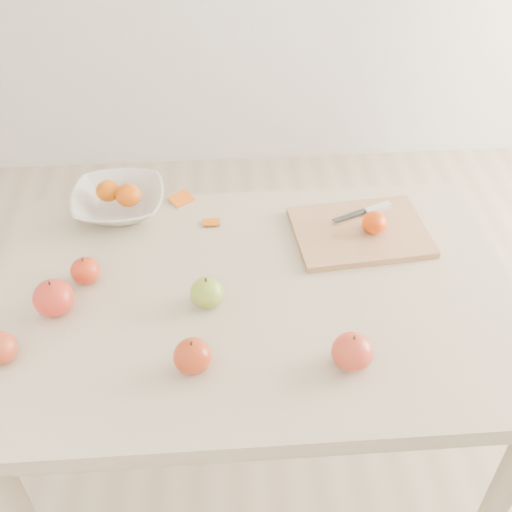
{
  "coord_description": "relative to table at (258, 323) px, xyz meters",
  "views": [
    {
      "loc": [
        -0.08,
        -1.05,
        1.78
      ],
      "look_at": [
        0.0,
        0.05,
        0.82
      ],
      "focal_mm": 45.0,
      "sensor_mm": 36.0,
      "label": 1
    }
  ],
  "objects": [
    {
      "name": "ground",
      "position": [
        0.0,
        0.0,
        -0.65
      ],
      "size": [
        3.5,
        3.5,
        0.0
      ],
      "primitive_type": "plane",
      "color": "#C6B293",
      "rests_on": "ground"
    },
    {
      "name": "table",
      "position": [
        0.0,
        0.0,
        0.0
      ],
      "size": [
        1.2,
        0.8,
        0.75
      ],
      "color": "#C6B696",
      "rests_on": "ground"
    },
    {
      "name": "cutting_board",
      "position": [
        0.28,
        0.19,
        0.11
      ],
      "size": [
        0.35,
        0.27,
        0.02
      ],
      "primitive_type": "cube",
      "rotation": [
        0.0,
        0.0,
        0.09
      ],
      "color": "tan",
      "rests_on": "table"
    },
    {
      "name": "board_tangerine",
      "position": [
        0.31,
        0.18,
        0.14
      ],
      "size": [
        0.06,
        0.06,
        0.05
      ],
      "primitive_type": "ellipsoid",
      "color": "#DF4207",
      "rests_on": "cutting_board"
    },
    {
      "name": "fruit_bowl",
      "position": [
        -0.34,
        0.34,
        0.13
      ],
      "size": [
        0.24,
        0.24,
        0.06
      ],
      "primitive_type": "imported",
      "color": "silver",
      "rests_on": "table"
    },
    {
      "name": "bowl_tangerine_near",
      "position": [
        -0.37,
        0.35,
        0.16
      ],
      "size": [
        0.06,
        0.06,
        0.06
      ],
      "primitive_type": "ellipsoid",
      "color": "#D56307",
      "rests_on": "fruit_bowl"
    },
    {
      "name": "bowl_tangerine_far",
      "position": [
        -0.31,
        0.32,
        0.16
      ],
      "size": [
        0.07,
        0.07,
        0.06
      ],
      "primitive_type": "ellipsoid",
      "color": "#CF5F07",
      "rests_on": "fruit_bowl"
    },
    {
      "name": "orange_peel_a",
      "position": [
        -0.18,
        0.37,
        0.1
      ],
      "size": [
        0.07,
        0.07,
        0.01
      ],
      "primitive_type": "cube",
      "rotation": [
        0.21,
        0.0,
        0.65
      ],
      "color": "#DE5D0F",
      "rests_on": "table"
    },
    {
      "name": "orange_peel_b",
      "position": [
        -0.1,
        0.27,
        0.1
      ],
      "size": [
        0.05,
        0.04,
        0.01
      ],
      "primitive_type": "cube",
      "rotation": [
        -0.14,
        0.0,
        -0.02
      ],
      "color": "#D25E0E",
      "rests_on": "table"
    },
    {
      "name": "paring_knife",
      "position": [
        0.32,
        0.26,
        0.12
      ],
      "size": [
        0.16,
        0.08,
        0.01
      ],
      "color": "silver",
      "rests_on": "cutting_board"
    },
    {
      "name": "apple_green",
      "position": [
        -0.12,
        -0.02,
        0.13
      ],
      "size": [
        0.08,
        0.08,
        0.07
      ],
      "primitive_type": "ellipsoid",
      "color": "#6E9D22",
      "rests_on": "table"
    },
    {
      "name": "apple_red_b",
      "position": [
        -0.45,
        -0.02,
        0.14
      ],
      "size": [
        0.09,
        0.09,
        0.08
      ],
      "primitive_type": "ellipsoid",
      "color": "#A80613",
      "rests_on": "table"
    },
    {
      "name": "apple_red_a",
      "position": [
        -0.4,
        0.07,
        0.13
      ],
      "size": [
        0.07,
        0.07,
        0.06
      ],
      "primitive_type": "ellipsoid",
      "color": "#A61016",
      "rests_on": "table"
    },
    {
      "name": "apple_red_e",
      "position": [
        0.17,
        -0.22,
        0.14
      ],
      "size": [
        0.09,
        0.09,
        0.08
      ],
      "primitive_type": "ellipsoid",
      "color": "#A71E19",
      "rests_on": "table"
    },
    {
      "name": "apple_red_c",
      "position": [
        -0.15,
        -0.21,
        0.13
      ],
      "size": [
        0.08,
        0.08,
        0.07
      ],
      "primitive_type": "ellipsoid",
      "color": "maroon",
      "rests_on": "table"
    }
  ]
}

